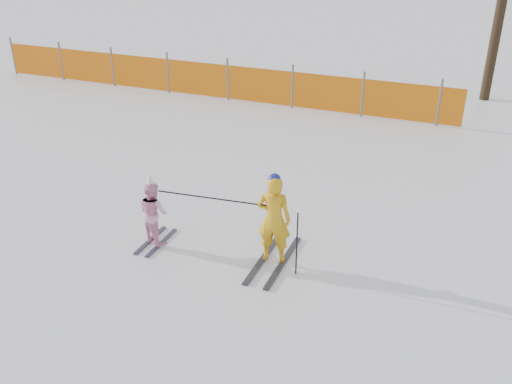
# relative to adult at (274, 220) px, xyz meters

# --- Properties ---
(ground) EXTENTS (120.00, 120.00, 0.00)m
(ground) POSITION_rel_adult_xyz_m (-0.45, -0.13, -0.77)
(ground) COLOR white
(ground) RESTS_ON ground
(adult) EXTENTS (0.58, 1.60, 1.57)m
(adult) POSITION_rel_adult_xyz_m (0.00, 0.00, 0.00)
(adult) COLOR black
(adult) RESTS_ON ground
(child) EXTENTS (0.66, 0.97, 1.29)m
(child) POSITION_rel_adult_xyz_m (-2.08, -0.20, -0.18)
(child) COLOR black
(child) RESTS_ON ground
(ski_poles) EXTENTS (2.42, 0.21, 1.09)m
(ski_poles) POSITION_rel_adult_xyz_m (-0.49, -0.14, 0.06)
(ski_poles) COLOR black
(ski_poles) RESTS_ON ground
(safety_fence) EXTENTS (14.66, 0.06, 1.25)m
(safety_fence) POSITION_rel_adult_xyz_m (-4.94, 7.62, -0.22)
(safety_fence) COLOR #595960
(safety_fence) RESTS_ON ground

